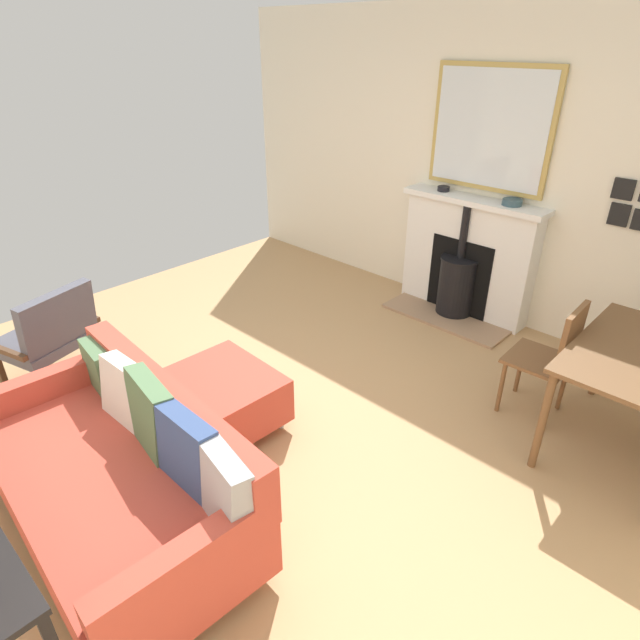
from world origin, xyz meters
name	(u,v)px	position (x,y,z in m)	size (l,w,h in m)	color
ground_plane	(241,437)	(0.00, 0.00, 0.00)	(5.76, 5.79, 0.01)	tan
wall_left	(479,168)	(-2.88, 0.00, 1.35)	(0.12, 5.79, 2.69)	silver
fireplace	(464,264)	(-2.67, 0.10, 0.51)	(0.61, 1.35, 1.13)	#9E7A5B
mirror_over_mantel	(490,129)	(-2.79, 0.10, 1.71)	(0.04, 1.10, 1.03)	tan
mantel_bowl_near	(444,188)	(-2.70, -0.23, 1.16)	(0.12, 0.12, 0.05)	black
mantel_bowl_far	(512,202)	(-2.70, 0.45, 1.16)	(0.17, 0.17, 0.05)	#334C56
sofa	(123,471)	(0.85, 0.10, 0.35)	(1.00, 1.85, 0.83)	#B2B2B7
ottoman	(226,395)	(-0.03, -0.16, 0.25)	(0.62, 0.76, 0.41)	#B2B2B7
armchair_accent	(49,333)	(0.56, -1.55, 0.43)	(0.80, 0.73, 0.80)	#4C3321
dining_chair_near_fireplace	(553,354)	(-1.64, 1.37, 0.52)	(0.41, 0.41, 0.88)	brown
photo_gallery_row	(632,203)	(-2.80, 1.32, 1.30)	(0.02, 0.33, 0.37)	black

